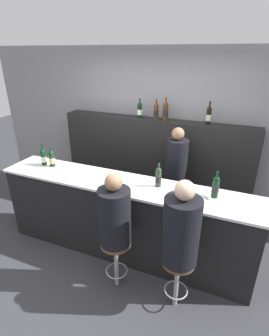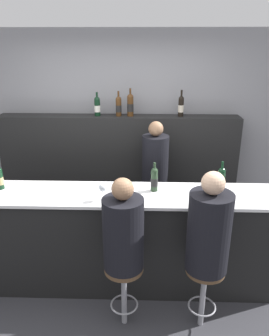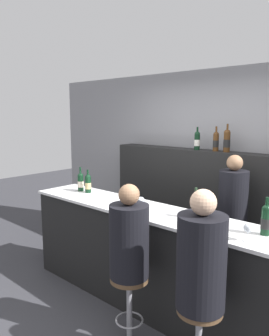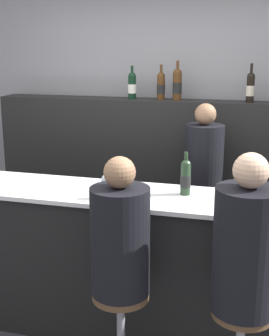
# 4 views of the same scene
# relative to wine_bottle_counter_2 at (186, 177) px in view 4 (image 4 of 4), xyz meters

# --- Properties ---
(wall_back) EXTENTS (6.40, 0.05, 2.60)m
(wall_back) POSITION_rel_wine_bottle_counter_2_xyz_m (-0.43, 1.38, 0.12)
(wall_back) COLOR gray
(wall_back) RESTS_ON ground_plane
(bar_counter) EXTENTS (3.28, 0.58, 1.05)m
(bar_counter) POSITION_rel_wine_bottle_counter_2_xyz_m (-0.43, -0.08, -0.65)
(bar_counter) COLOR black
(bar_counter) RESTS_ON ground_plane
(back_bar_cabinet) EXTENTS (3.08, 0.28, 1.55)m
(back_bar_cabinet) POSITION_rel_wine_bottle_counter_2_xyz_m (-0.43, 1.15, -0.40)
(back_bar_cabinet) COLOR black
(back_bar_cabinet) RESTS_ON ground_plane
(wine_bottle_counter_2) EXTENTS (0.07, 0.07, 0.29)m
(wine_bottle_counter_2) POSITION_rel_wine_bottle_counter_2_xyz_m (0.00, 0.00, 0.00)
(wine_bottle_counter_2) COLOR #233823
(wine_bottle_counter_2) RESTS_ON bar_counter
(wine_bottle_backbar_0) EXTENTS (0.07, 0.07, 0.30)m
(wine_bottle_backbar_0) POSITION_rel_wine_bottle_counter_2_xyz_m (-0.70, 1.15, 0.50)
(wine_bottle_backbar_0) COLOR black
(wine_bottle_backbar_0) RESTS_ON back_bar_cabinet
(wine_bottle_backbar_1) EXTENTS (0.07, 0.07, 0.31)m
(wine_bottle_backbar_1) POSITION_rel_wine_bottle_counter_2_xyz_m (-0.43, 1.15, 0.50)
(wine_bottle_backbar_1) COLOR #4C2D14
(wine_bottle_backbar_1) RESTS_ON back_bar_cabinet
(wine_bottle_backbar_2) EXTENTS (0.08, 0.08, 0.34)m
(wine_bottle_backbar_2) POSITION_rel_wine_bottle_counter_2_xyz_m (-0.28, 1.15, 0.52)
(wine_bottle_backbar_2) COLOR #4C2D14
(wine_bottle_backbar_2) RESTS_ON back_bar_cabinet
(wine_bottle_backbar_3) EXTENTS (0.07, 0.07, 0.33)m
(wine_bottle_backbar_3) POSITION_rel_wine_bottle_counter_2_xyz_m (0.35, 1.15, 0.51)
(wine_bottle_backbar_3) COLOR black
(wine_bottle_backbar_3) RESTS_ON back_bar_cabinet
(wine_glass_0) EXTENTS (0.08, 0.08, 0.17)m
(wine_glass_0) POSITION_rel_wine_bottle_counter_2_xyz_m (-0.48, -0.22, -0.00)
(wine_glass_0) COLOR silver
(wine_glass_0) RESTS_ON bar_counter
(bar_stool_left) EXTENTS (0.34, 0.34, 0.62)m
(bar_stool_left) POSITION_rel_wine_bottle_counter_2_xyz_m (-0.27, -0.62, -0.70)
(bar_stool_left) COLOR gray
(bar_stool_left) RESTS_ON ground_plane
(guest_seated_left) EXTENTS (0.34, 0.34, 0.82)m
(guest_seated_left) POSITION_rel_wine_bottle_counter_2_xyz_m (-0.27, -0.62, -0.21)
(guest_seated_left) COLOR black
(guest_seated_left) RESTS_ON bar_stool_left
(bar_stool_right) EXTENTS (0.34, 0.34, 0.62)m
(bar_stool_right) POSITION_rel_wine_bottle_counter_2_xyz_m (0.43, -0.62, -0.70)
(bar_stool_right) COLOR gray
(bar_stool_right) RESTS_ON ground_plane
(guest_seated_right) EXTENTS (0.35, 0.35, 0.88)m
(guest_seated_right) POSITION_rel_wine_bottle_counter_2_xyz_m (0.43, -0.62, -0.18)
(guest_seated_right) COLOR black
(guest_seated_right) RESTS_ON bar_stool_right
(bartender) EXTENTS (0.32, 0.32, 1.58)m
(bartender) POSITION_rel_wine_bottle_counter_2_xyz_m (0.03, 0.73, -0.44)
(bartender) COLOR black
(bartender) RESTS_ON ground_plane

